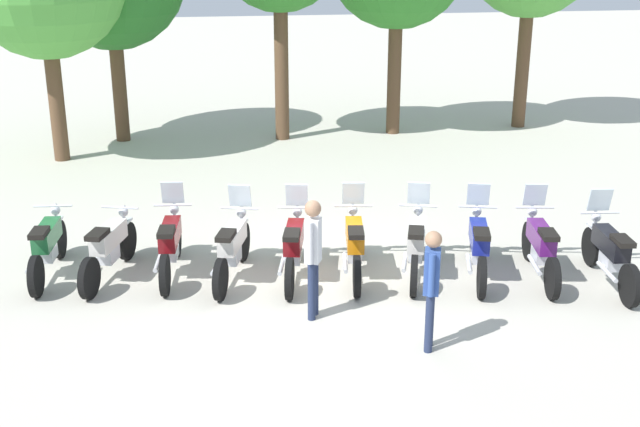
# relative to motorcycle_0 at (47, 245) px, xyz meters

# --- Properties ---
(ground_plane) EXTENTS (80.00, 80.00, 0.00)m
(ground_plane) POSITION_rel_motorcycle_0_xyz_m (4.34, -0.74, -0.50)
(ground_plane) COLOR #BCB7A8
(motorcycle_0) EXTENTS (0.62, 2.19, 0.99)m
(motorcycle_0) POSITION_rel_motorcycle_0_xyz_m (0.00, 0.00, 0.00)
(motorcycle_0) COLOR black
(motorcycle_0) RESTS_ON ground_plane
(motorcycle_1) EXTENTS (0.85, 2.13, 0.99)m
(motorcycle_1) POSITION_rel_motorcycle_0_xyz_m (0.97, -0.22, 0.00)
(motorcycle_1) COLOR black
(motorcycle_1) RESTS_ON ground_plane
(motorcycle_2) EXTENTS (0.62, 2.19, 1.37)m
(motorcycle_2) POSITION_rel_motorcycle_0_xyz_m (1.93, -0.22, 0.01)
(motorcycle_2) COLOR black
(motorcycle_2) RESTS_ON ground_plane
(motorcycle_3) EXTENTS (0.83, 2.13, 1.37)m
(motorcycle_3) POSITION_rel_motorcycle_0_xyz_m (2.90, -0.53, 0.01)
(motorcycle_3) COLOR black
(motorcycle_3) RESTS_ON ground_plane
(motorcycle_4) EXTENTS (0.75, 2.17, 1.37)m
(motorcycle_4) POSITION_rel_motorcycle_0_xyz_m (3.86, -0.64, 0.01)
(motorcycle_4) COLOR black
(motorcycle_4) RESTS_ON ground_plane
(motorcycle_5) EXTENTS (0.67, 2.18, 1.37)m
(motorcycle_5) POSITION_rel_motorcycle_0_xyz_m (4.82, -0.69, 0.01)
(motorcycle_5) COLOR black
(motorcycle_5) RESTS_ON ground_plane
(motorcycle_6) EXTENTS (0.84, 2.13, 1.37)m
(motorcycle_6) POSITION_rel_motorcycle_0_xyz_m (5.79, -0.82, 0.01)
(motorcycle_6) COLOR black
(motorcycle_6) RESTS_ON ground_plane
(motorcycle_7) EXTENTS (0.81, 2.14, 1.37)m
(motorcycle_7) POSITION_rel_motorcycle_0_xyz_m (6.76, -1.03, 0.01)
(motorcycle_7) COLOR black
(motorcycle_7) RESTS_ON ground_plane
(motorcycle_8) EXTENTS (0.70, 2.18, 1.37)m
(motorcycle_8) POSITION_rel_motorcycle_0_xyz_m (7.71, -1.20, 0.01)
(motorcycle_8) COLOR black
(motorcycle_8) RESTS_ON ground_plane
(motorcycle_9) EXTENTS (0.62, 2.19, 1.37)m
(motorcycle_9) POSITION_rel_motorcycle_0_xyz_m (8.68, -1.60, 0.01)
(motorcycle_9) COLOR black
(motorcycle_9) RESTS_ON ground_plane
(person_0) EXTENTS (0.28, 0.40, 1.66)m
(person_0) POSITION_rel_motorcycle_0_xyz_m (5.35, -3.24, 0.46)
(person_0) COLOR #232D4C
(person_0) RESTS_ON ground_plane
(person_1) EXTENTS (0.30, 0.40, 1.76)m
(person_1) POSITION_rel_motorcycle_0_xyz_m (3.97, -2.10, 0.53)
(person_1) COLOR #232D4C
(person_1) RESTS_ON ground_plane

